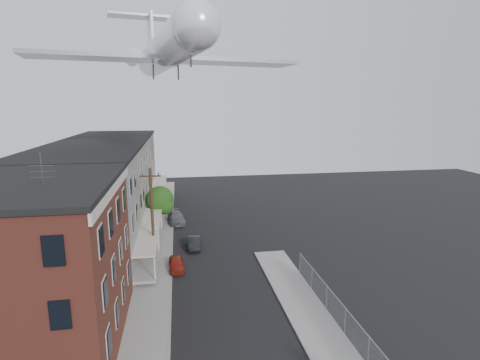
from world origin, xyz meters
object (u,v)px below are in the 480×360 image
(utility_pole, at_px, (152,216))
(car_far, at_px, (176,218))
(airplane, at_px, (166,51))
(car_mid, at_px, (194,243))
(street_tree, at_px, (161,201))
(car_near, at_px, (176,264))

(utility_pole, bearing_deg, car_far, 80.73)
(airplane, bearing_deg, car_far, 86.69)
(car_mid, bearing_deg, car_far, 103.54)
(car_far, relative_size, airplane, 0.16)
(airplane, bearing_deg, street_tree, 106.85)
(street_tree, bearing_deg, utility_pole, -91.89)
(car_mid, distance_m, car_far, 9.04)
(car_mid, relative_size, car_far, 0.74)
(utility_pole, xyz_separation_m, car_near, (2.00, -1.44, -4.12))
(car_mid, bearing_deg, car_near, -108.37)
(utility_pole, distance_m, car_near, 4.80)
(street_tree, distance_m, car_mid, 7.94)
(car_near, bearing_deg, car_mid, 66.39)
(street_tree, relative_size, car_far, 1.14)
(airplane, bearing_deg, car_mid, -46.06)
(car_near, height_order, airplane, airplane)
(car_near, distance_m, airplane, 20.35)
(street_tree, distance_m, airplane, 16.77)
(car_mid, height_order, airplane, airplane)
(airplane, bearing_deg, utility_pole, -105.96)
(street_tree, distance_m, car_far, 4.00)
(car_far, bearing_deg, car_near, -97.36)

